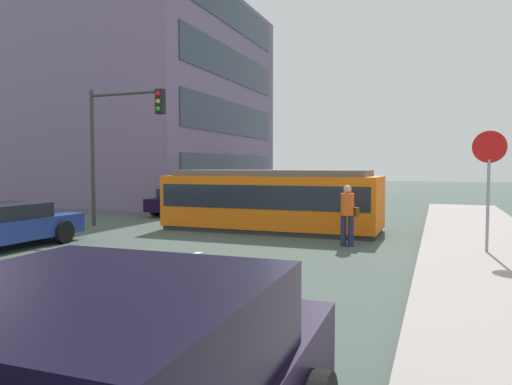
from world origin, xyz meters
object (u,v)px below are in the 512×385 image
Objects in this scene: parked_sedan_mid at (0,226)px; parked_sedan_furthest at (249,193)px; parked_sedan_far at (188,200)px; pedestrian_crossing at (348,212)px; stop_sign at (489,166)px; traffic_light_mast at (120,130)px; streetcar_tram at (272,199)px; city_bus at (304,187)px.

parked_sedan_mid and parked_sedan_furthest have the same top height.
pedestrian_crossing is at bearing -36.42° from parked_sedan_far.
parked_sedan_mid is 1.01× the size of parked_sedan_furthest.
parked_sedan_furthest is at bearing 88.85° from parked_sedan_mid.
stop_sign is at bearing -6.94° from pedestrian_crossing.
stop_sign is (11.52, -13.37, 1.57)m from parked_sedan_furthest.
stop_sign reaches higher than parked_sedan_mid.
traffic_light_mast is at bearing -87.74° from parked_sedan_far.
traffic_light_mast reaches higher than pedestrian_crossing.
streetcar_tram reaches higher than parked_sedan_mid.
parked_sedan_furthest is at bearing 122.08° from pedestrian_crossing.
parked_sedan_far is (-8.45, 6.24, -0.32)m from pedestrian_crossing.
stop_sign is (6.38, -2.69, 1.13)m from streetcar_tram.
city_bus is at bearing 110.90° from pedestrian_crossing.
traffic_light_mast is (0.20, -5.16, 2.86)m from parked_sedan_far.
stop_sign is 11.82m from traffic_light_mast.
streetcar_tram is 1.47× the size of traffic_light_mast.
parked_sedan_mid is 5.62m from traffic_light_mast.
stop_sign is (11.86, 3.34, 1.57)m from parked_sedan_mid.
streetcar_tram is 11.86m from parked_sedan_furthest.
streetcar_tram is 5.92m from traffic_light_mast.
streetcar_tram reaches higher than parked_sedan_furthest.
parked_sedan_mid is 0.96× the size of parked_sedan_far.
city_bus reaches higher than parked_sedan_furthest.
pedestrian_crossing reaches higher than parked_sedan_far.
traffic_light_mast is (-11.65, 1.49, 1.29)m from stop_sign.
pedestrian_crossing reaches higher than parked_sedan_furthest.
pedestrian_crossing is 0.38× the size of parked_sedan_mid.
parked_sedan_far is at bearing -92.85° from parked_sedan_furthest.
parked_sedan_furthest is (0.34, 16.71, 0.00)m from parked_sedan_mid.
city_bus reaches higher than parked_sedan_mid.
parked_sedan_mid is (-8.46, -3.76, -0.32)m from pedestrian_crossing.
city_bus is 14.36m from stop_sign.
traffic_light_mast reaches higher than parked_sedan_far.
streetcar_tram is at bearing 157.16° from stop_sign.
traffic_light_mast is (-5.27, -1.20, 2.41)m from streetcar_tram.
traffic_light_mast is at bearing 172.55° from pedestrian_crossing.
parked_sedan_mid is at bearing -104.74° from city_bus.
city_bus is at bearing 75.26° from parked_sedan_mid.
streetcar_tram is 9.41m from city_bus.
stop_sign reaches higher than parked_sedan_far.
parked_sedan_far is (0.00, 9.99, 0.00)m from parked_sedan_mid.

